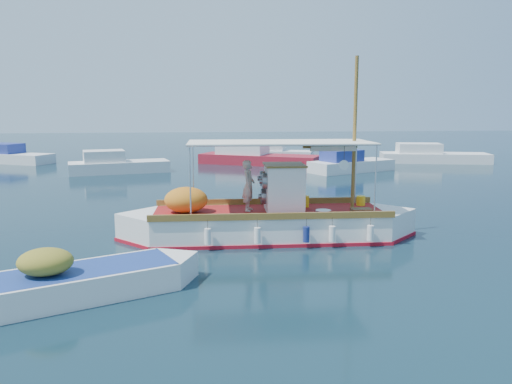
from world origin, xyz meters
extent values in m
plane|color=black|center=(0.00, 0.00, 0.00)|extent=(160.00, 160.00, 0.00)
cube|color=white|center=(-0.50, 0.76, 0.37)|extent=(8.00, 2.91, 1.16)
cube|color=white|center=(-4.45, 0.90, 0.37)|extent=(2.64, 2.64, 1.16)
cube|color=white|center=(3.46, 0.63, 0.37)|extent=(2.64, 2.64, 1.16)
cube|color=#A6101F|center=(-0.50, 0.76, 0.02)|extent=(8.11, 3.00, 0.19)
cube|color=maroon|center=(-0.50, 0.76, 0.93)|extent=(7.99, 2.70, 0.06)
cube|color=brown|center=(-0.45, 2.09, 1.05)|extent=(8.01, 0.38, 0.21)
cube|color=brown|center=(-0.54, -0.56, 1.05)|extent=(8.01, 0.38, 0.21)
cube|color=white|center=(0.03, 0.75, 1.74)|extent=(1.31, 1.41, 1.58)
cube|color=brown|center=(0.03, 0.75, 2.56)|extent=(1.42, 1.52, 0.06)
cylinder|color=slate|center=(-0.67, 0.43, 2.06)|extent=(0.25, 0.54, 0.53)
cylinder|color=slate|center=(-0.64, 1.11, 2.06)|extent=(0.25, 0.54, 0.53)
cylinder|color=slate|center=(-0.66, 0.77, 1.48)|extent=(0.25, 0.54, 0.53)
cylinder|color=brown|center=(2.45, 0.66, 3.59)|extent=(0.13, 0.13, 5.27)
cylinder|color=brown|center=(1.61, 0.69, 3.16)|extent=(1.90, 0.15, 0.08)
cylinder|color=silver|center=(-3.09, 2.02, 2.14)|extent=(0.05, 0.05, 2.37)
cylinder|color=silver|center=(-3.17, -0.30, 2.14)|extent=(0.05, 0.05, 2.37)
cylinder|color=silver|center=(2.92, 1.81, 2.14)|extent=(0.05, 0.05, 2.37)
cylinder|color=silver|center=(2.84, -0.51, 2.14)|extent=(0.05, 0.05, 2.37)
cube|color=white|center=(-0.13, 0.75, 3.34)|extent=(6.31, 2.75, 0.04)
ellipsoid|color=orange|center=(-3.34, 0.86, 1.39)|extent=(1.52, 1.31, 0.89)
cube|color=yellow|center=(0.89, 1.30, 1.16)|extent=(0.27, 0.20, 0.42)
cylinder|color=yellow|center=(3.01, 1.38, 1.13)|extent=(0.33, 0.33, 0.36)
cube|color=brown|center=(2.65, 0.23, 1.01)|extent=(0.70, 0.50, 0.13)
cylinder|color=#B2B2B2|center=(1.27, 0.12, 1.01)|extent=(0.55, 0.55, 0.13)
cylinder|color=white|center=(1.78, -0.42, 2.67)|extent=(0.32, 0.04, 0.32)
cylinder|color=white|center=(-2.66, -0.64, 0.47)|extent=(0.22, 0.22, 0.51)
cylinder|color=navy|center=(0.51, -0.75, 0.47)|extent=(0.22, 0.22, 0.51)
cylinder|color=white|center=(2.61, -0.82, 0.47)|extent=(0.22, 0.22, 0.51)
imported|color=#B4A795|center=(-1.19, 0.90, 1.84)|extent=(0.58, 0.73, 1.76)
cube|color=white|center=(-5.76, -4.18, 0.24)|extent=(4.72, 3.37, 0.86)
cube|color=white|center=(-3.75, -3.28, 0.24)|extent=(1.57, 1.57, 0.86)
cube|color=navy|center=(-5.76, -4.18, 0.65)|extent=(4.64, 3.19, 0.05)
ellipsoid|color=olive|center=(-6.46, -4.49, 0.99)|extent=(1.57, 1.46, 0.63)
cube|color=silver|center=(-8.41, 19.75, 0.30)|extent=(7.15, 3.98, 1.00)
cube|color=silver|center=(-9.39, 19.50, 1.20)|extent=(3.13, 2.64, 0.80)
cube|color=maroon|center=(2.02, 23.83, 0.30)|extent=(9.87, 6.87, 1.00)
cube|color=silver|center=(0.74, 24.49, 1.20)|extent=(4.52, 3.87, 0.80)
cube|color=silver|center=(8.04, 18.44, 0.30)|extent=(6.74, 4.68, 1.00)
cube|color=navy|center=(7.17, 18.04, 1.20)|extent=(3.11, 2.77, 0.80)
cube|color=silver|center=(16.74, 23.47, 0.30)|extent=(9.02, 4.46, 1.00)
cube|color=silver|center=(15.47, 23.76, 1.20)|extent=(3.87, 2.92, 0.80)
cube|color=silver|center=(-17.99, 27.15, 0.30)|extent=(6.82, 4.92, 1.00)
cube|color=navy|center=(-18.86, 27.58, 1.20)|extent=(3.19, 2.90, 0.80)
cube|color=silver|center=(4.38, 27.38, 0.30)|extent=(5.89, 3.75, 1.00)
cube|color=silver|center=(3.60, 27.66, 1.20)|extent=(2.66, 2.35, 0.80)
camera|label=1|loc=(-2.92, -16.05, 4.48)|focal=35.00mm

